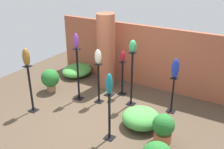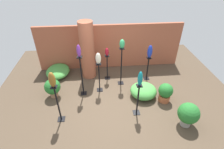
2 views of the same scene
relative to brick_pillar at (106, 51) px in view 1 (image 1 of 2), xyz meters
The scene contains 21 objects.
ground_plane 2.10m from the brick_pillar, 61.94° to the right, with size 8.00×8.00×0.00m, color #4C3D2D.
brick_wall_back 1.07m from the brick_pillar, 36.10° to the left, with size 5.60×0.12×1.78m, color #9E5138.
brick_pillar is the anchor object (origin of this frame).
pedestal_teal 2.59m from the brick_pillar, 55.97° to the right, with size 0.20×0.20×1.03m.
pedestal_cobalt 2.28m from the brick_pillar, 10.77° to the right, with size 0.20×0.20×0.90m.
pedestal_ivory 1.15m from the brick_pillar, 68.42° to the right, with size 0.20×0.20×1.06m.
pedestal_jade 1.35m from the brick_pillar, 27.84° to the right, with size 0.20×0.20×1.40m.
pedestal_bronze 2.33m from the brick_pillar, 109.81° to the right, with size 0.20×0.20×1.18m.
pedestal_violet 1.15m from the brick_pillar, 99.69° to the right, with size 0.20×0.20×1.40m.
pedestal_ruby 0.95m from the brick_pillar, 19.77° to the right, with size 0.20×0.20×0.96m.
art_vase_teal 2.52m from the brick_pillar, 55.97° to the right, with size 0.13×0.14×0.44m, color #0F727A.
art_vase_cobalt 2.18m from the brick_pillar, 10.77° to the right, with size 0.17×0.16×0.47m, color #192D9E.
art_vase_ivory 1.01m from the brick_pillar, 68.42° to the right, with size 0.17×0.15×0.38m, color beige.
art_vase_jade 1.38m from the brick_pillar, 27.84° to the right, with size 0.17×0.17×0.30m, color #2D9356.
art_vase_bronze 2.29m from the brick_pillar, 109.81° to the right, with size 0.17×0.17×0.43m, color brown.
art_vase_violet 1.20m from the brick_pillar, 99.69° to the right, with size 0.12×0.13×0.39m, color #6B2D8C.
art_vase_ruby 0.72m from the brick_pillar, 19.77° to the right, with size 0.13×0.13×0.30m, color maroon.
potted_plant_mid_right 2.99m from the brick_pillar, 34.43° to the right, with size 0.45×0.45×0.64m.
potted_plant_back_center 1.73m from the brick_pillar, 135.80° to the right, with size 0.51×0.51×0.65m.
foliage_bed_east 2.40m from the brick_pillar, 37.35° to the right, with size 0.85×0.83×0.42m, color #479942.
foliage_bed_west 1.50m from the brick_pillar, behind, with size 0.87×1.05×0.34m, color #479942.
Camera 1 is at (2.92, -4.28, 3.39)m, focal length 42.00 mm.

